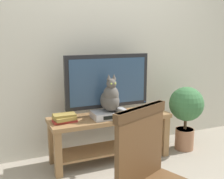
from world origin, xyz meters
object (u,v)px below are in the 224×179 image
wooden_chair (155,175)px  cat (110,98)px  tv_stand (110,129)px  tv (108,83)px  media_box (110,114)px  book_stack (65,118)px  potted_plant (186,110)px

wooden_chair → cat: bearing=79.4°
tv_stand → tv: bearing=90.0°
tv_stand → wooden_chair: (-0.26, -1.33, 0.19)m
media_box → book_stack: 0.48m
media_box → wooden_chair: size_ratio=0.40×
media_box → cat: (0.00, -0.02, 0.18)m
tv_stand → wooden_chair: bearing=-101.2°
tv_stand → cat: cat is taller
book_stack → potted_plant: size_ratio=0.31×
tv → book_stack: bearing=-170.3°
wooden_chair → book_stack: (-0.25, 1.31, 0.01)m
tv → cat: bearing=-101.4°
wooden_chair → potted_plant: size_ratio=1.23×
cat → book_stack: (-0.48, 0.05, -0.18)m
tv_stand → media_box: bearing=-117.1°
tv → wooden_chair: tv is taller
tv_stand → wooden_chair: wooden_chair is taller
book_stack → cat: bearing=-6.2°
tv_stand → tv: 0.52m
tv → tv_stand: bearing=-90.0°
tv_stand → media_box: 0.20m
tv → media_box: bearing=-103.3°
tv_stand → cat: bearing=-111.2°
tv_stand → cat: 0.39m
wooden_chair → book_stack: 1.34m
cat → wooden_chair: size_ratio=0.42×
media_box → potted_plant: size_ratio=0.49×
tv_stand → potted_plant: potted_plant is taller
tv_stand → tv: (0.00, 0.07, 0.51)m
wooden_chair → book_stack: wooden_chair is taller
tv_stand → potted_plant: bearing=-5.7°
tv_stand → tv: size_ratio=1.40×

